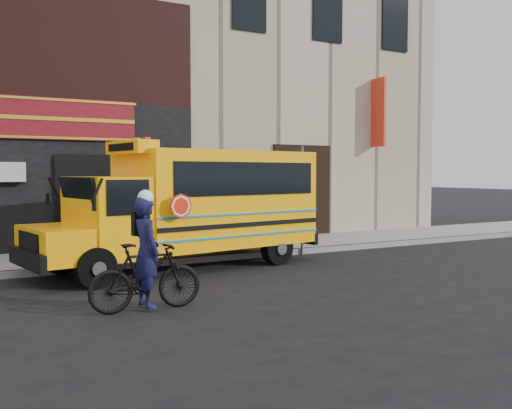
{
  "coord_description": "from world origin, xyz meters",
  "views": [
    {
      "loc": [
        -6.57,
        -10.42,
        2.24
      ],
      "look_at": [
        0.24,
        1.85,
        1.45
      ],
      "focal_mm": 40.0,
      "sensor_mm": 36.0,
      "label": 1
    }
  ],
  "objects": [
    {
      "name": "ground",
      "position": [
        0.0,
        0.0,
        0.0
      ],
      "size": [
        120.0,
        120.0,
        0.0
      ],
      "primitive_type": "plane",
      "color": "black",
      "rests_on": "ground"
    },
    {
      "name": "curb",
      "position": [
        0.0,
        2.6,
        0.07
      ],
      "size": [
        40.0,
        0.2,
        0.15
      ],
      "primitive_type": "cube",
      "color": "gray",
      "rests_on": "ground"
    },
    {
      "name": "sidewalk",
      "position": [
        0.0,
        4.1,
        0.07
      ],
      "size": [
        40.0,
        3.0,
        0.15
      ],
      "primitive_type": "cube",
      "color": "slate",
      "rests_on": "ground"
    },
    {
      "name": "building",
      "position": [
        -0.04,
        10.45,
        6.13
      ],
      "size": [
        20.0,
        10.7,
        12.0
      ],
      "color": "tan",
      "rests_on": "sidewalk"
    },
    {
      "name": "school_bus",
      "position": [
        -1.35,
        2.0,
        1.51
      ],
      "size": [
        7.15,
        3.21,
        2.92
      ],
      "color": "black",
      "rests_on": "ground"
    },
    {
      "name": "sign_pole",
      "position": [
        2.0,
        2.43,
        1.63
      ],
      "size": [
        0.1,
        0.25,
        2.94
      ],
      "color": "#454D48",
      "rests_on": "ground"
    },
    {
      "name": "bicycle",
      "position": [
        -3.71,
        -1.59,
        0.55
      ],
      "size": [
        1.87,
        0.6,
        1.11
      ],
      "primitive_type": "imported",
      "rotation": [
        0.0,
        0.0,
        1.53
      ],
      "color": "black",
      "rests_on": "ground"
    },
    {
      "name": "cyclist",
      "position": [
        -3.67,
        -1.52,
        0.9
      ],
      "size": [
        0.5,
        0.7,
        1.8
      ],
      "primitive_type": "imported",
      "rotation": [
        0.0,
        0.0,
        1.69
      ],
      "color": "#111133",
      "rests_on": "ground"
    }
  ]
}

